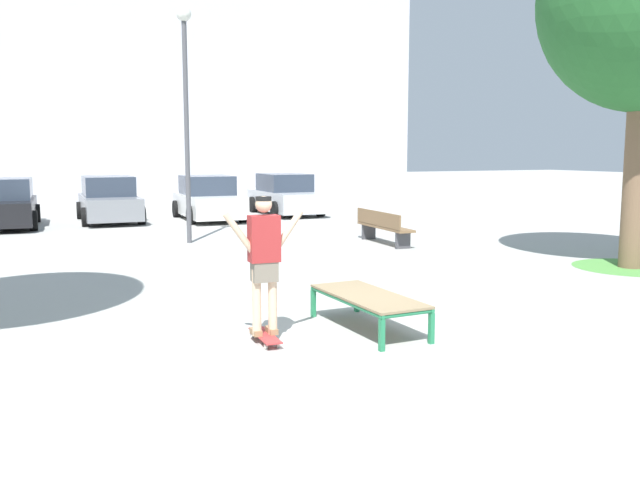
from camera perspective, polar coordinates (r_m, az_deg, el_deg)
ground_plane at (r=8.79m, az=4.03°, el=-7.73°), size 120.00×120.00×0.00m
building_facade at (r=34.21m, az=-23.45°, el=12.36°), size 38.05×4.00×11.16m
skate_box at (r=8.80m, az=4.09°, el=-4.94°), size 0.81×1.92×0.46m
skateboard at (r=8.30m, az=-4.68°, el=-8.12°), size 0.25×0.81×0.09m
skater at (r=8.09m, az=-4.76°, el=-1.31°), size 1.00×0.30×1.69m
grass_patch_near_right at (r=14.90m, az=24.84°, el=-2.10°), size 2.24×2.24×0.01m
car_black at (r=22.84m, az=-25.18°, el=2.72°), size 2.13×4.30×1.50m
car_grey at (r=23.48m, az=-17.45°, el=3.19°), size 2.02×4.25×1.50m
car_white at (r=23.33m, az=-9.49°, el=3.41°), size 2.06×4.27×1.50m
car_silver at (r=25.04m, az=-2.96°, el=3.77°), size 2.01×4.25×1.50m
park_bench at (r=17.00m, az=5.36°, el=1.17°), size 0.59×2.42×0.83m
light_post at (r=17.39m, az=-11.32°, el=12.35°), size 0.36×0.36×5.83m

